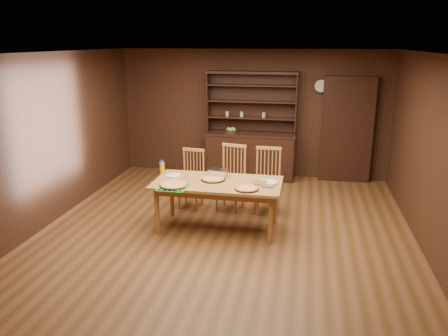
% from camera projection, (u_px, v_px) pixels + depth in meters
% --- Properties ---
extents(floor, '(6.00, 6.00, 0.00)m').
position_uv_depth(floor, '(226.00, 231.00, 6.57)').
color(floor, brown).
rests_on(floor, ground).
extents(room_shell, '(6.00, 6.00, 6.00)m').
position_uv_depth(room_shell, '(226.00, 128.00, 6.13)').
color(room_shell, beige).
rests_on(room_shell, floor).
extents(china_hutch, '(1.84, 0.52, 2.17)m').
position_uv_depth(china_hutch, '(250.00, 150.00, 9.00)').
color(china_hutch, black).
rests_on(china_hutch, floor).
extents(doorway, '(1.00, 0.18, 2.10)m').
position_uv_depth(doorway, '(347.00, 130.00, 8.66)').
color(doorway, black).
rests_on(doorway, floor).
extents(wall_clock, '(0.30, 0.05, 0.30)m').
position_uv_depth(wall_clock, '(321.00, 86.00, 8.58)').
color(wall_clock, black).
rests_on(wall_clock, room_shell).
extents(dining_table, '(1.89, 0.94, 0.75)m').
position_uv_depth(dining_table, '(217.00, 187.00, 6.48)').
color(dining_table, '#A37338').
rests_on(dining_table, floor).
extents(chair_left, '(0.45, 0.44, 1.00)m').
position_uv_depth(chair_left, '(192.00, 176.00, 7.44)').
color(chair_left, '#AF673C').
rests_on(chair_left, floor).
extents(chair_center, '(0.53, 0.51, 1.10)m').
position_uv_depth(chair_center, '(232.00, 175.00, 7.33)').
color(chair_center, '#AF673C').
rests_on(chair_center, floor).
extents(chair_right, '(0.45, 0.43, 1.08)m').
position_uv_depth(chair_right, '(267.00, 178.00, 7.23)').
color(chair_right, '#AF673C').
rests_on(chair_right, floor).
extents(pizza_left, '(0.42, 0.42, 0.04)m').
position_uv_depth(pizza_left, '(174.00, 185.00, 6.26)').
color(pizza_left, black).
rests_on(pizza_left, dining_table).
extents(pizza_right, '(0.34, 0.34, 0.04)m').
position_uv_depth(pizza_right, '(247.00, 188.00, 6.11)').
color(pizza_right, black).
rests_on(pizza_right, dining_table).
extents(pizza_center, '(0.37, 0.37, 0.04)m').
position_uv_depth(pizza_center, '(213.00, 179.00, 6.52)').
color(pizza_center, black).
rests_on(pizza_center, dining_table).
extents(cooling_rack, '(0.51, 0.51, 0.02)m').
position_uv_depth(cooling_rack, '(173.00, 187.00, 6.19)').
color(cooling_rack, green).
rests_on(cooling_rack, dining_table).
extents(plate_left, '(0.24, 0.24, 0.02)m').
position_uv_depth(plate_left, '(174.00, 175.00, 6.72)').
color(plate_left, silver).
rests_on(plate_left, dining_table).
extents(plate_right, '(0.26, 0.26, 0.02)m').
position_uv_depth(plate_right, '(269.00, 182.00, 6.42)').
color(plate_right, silver).
rests_on(plate_right, dining_table).
extents(foil_dish, '(0.31, 0.24, 0.11)m').
position_uv_depth(foil_dish, '(218.00, 173.00, 6.70)').
color(foil_dish, white).
rests_on(foil_dish, dining_table).
extents(juice_bottle, '(0.08, 0.08, 0.20)m').
position_uv_depth(juice_bottle, '(162.00, 167.00, 6.86)').
color(juice_bottle, orange).
rests_on(juice_bottle, dining_table).
extents(pot_holder_a, '(0.20, 0.20, 0.01)m').
position_uv_depth(pot_holder_a, '(268.00, 185.00, 6.27)').
color(pot_holder_a, '#A41220').
rests_on(pot_holder_a, dining_table).
extents(pot_holder_b, '(0.21, 0.21, 0.02)m').
position_uv_depth(pot_holder_b, '(260.00, 183.00, 6.38)').
color(pot_holder_b, '#A41220').
rests_on(pot_holder_b, dining_table).
extents(fruit_bowl, '(0.27, 0.27, 0.12)m').
position_uv_depth(fruit_bowl, '(231.00, 131.00, 8.90)').
color(fruit_bowl, black).
rests_on(fruit_bowl, china_hutch).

